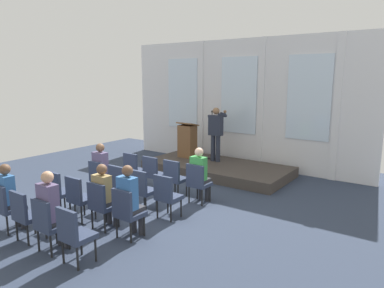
{
  "coord_description": "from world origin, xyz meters",
  "views": [
    {
      "loc": [
        5.46,
        -5.12,
        2.89
      ],
      "look_at": [
        -0.06,
        2.62,
        1.08
      ],
      "focal_mm": 33.15,
      "sensor_mm": 36.0,
      "label": 1
    }
  ],
  "objects_px": {
    "chair_r1_c3": "(167,194)",
    "chair_r3_c2": "(48,222)",
    "chair_r0_c2": "(174,176)",
    "chair_r3_c3": "(74,232)",
    "audience_r3_c0": "(9,194)",
    "chair_r2_c0": "(58,190)",
    "chair_r1_c0": "(100,178)",
    "chair_r1_c2": "(142,188)",
    "audience_r3_c2": "(51,207)",
    "chair_r2_c1": "(79,196)",
    "chair_r3_c1": "(26,213)",
    "mic_stand": "(212,148)",
    "chair_r2_c3": "(127,210)",
    "audience_r2_c3": "(130,198)",
    "chair_r0_c1": "(153,172)",
    "chair_r1_c1": "(120,183)",
    "speaker": "(216,130)",
    "chair_r0_c0": "(134,168)",
    "audience_r1_c0": "(102,168)",
    "lectern": "(187,140)",
    "chair_r0_c3": "(198,181)",
    "chair_r3_c0": "(6,205)",
    "chair_r2_c2": "(101,203)",
    "audience_r0_c3": "(200,172)",
    "audience_r2_c2": "(104,193)"
  },
  "relations": [
    {
      "from": "chair_r1_c3",
      "to": "chair_r3_c1",
      "type": "bearing_deg",
      "value": -121.41
    },
    {
      "from": "chair_r1_c2",
      "to": "audience_r2_c2",
      "type": "relative_size",
      "value": 0.73
    },
    {
      "from": "audience_r2_c2",
      "to": "chair_r3_c1",
      "type": "height_order",
      "value": "audience_r2_c2"
    },
    {
      "from": "chair_r1_c3",
      "to": "chair_r2_c2",
      "type": "height_order",
      "value": "same"
    },
    {
      "from": "chair_r2_c1",
      "to": "chair_r2_c3",
      "type": "height_order",
      "value": "same"
    },
    {
      "from": "chair_r0_c1",
      "to": "chair_r1_c0",
      "type": "relative_size",
      "value": 1.0
    },
    {
      "from": "chair_r0_c1",
      "to": "chair_r2_c3",
      "type": "relative_size",
      "value": 1.0
    },
    {
      "from": "chair_r1_c0",
      "to": "audience_r3_c2",
      "type": "xyz_separation_m",
      "value": [
        1.36,
        -2.16,
        0.23
      ]
    },
    {
      "from": "chair_r0_c0",
      "to": "audience_r0_c3",
      "type": "height_order",
      "value": "audience_r0_c3"
    },
    {
      "from": "chair_r0_c2",
      "to": "chair_r3_c3",
      "type": "xyz_separation_m",
      "value": [
        0.68,
        -3.35,
        0.0
      ]
    },
    {
      "from": "chair_r3_c0",
      "to": "chair_r3_c3",
      "type": "distance_m",
      "value": 2.05
    },
    {
      "from": "audience_r0_c3",
      "to": "chair_r0_c2",
      "type": "bearing_deg",
      "value": -173.15
    },
    {
      "from": "chair_r0_c3",
      "to": "chair_r2_c3",
      "type": "relative_size",
      "value": 1.0
    },
    {
      "from": "mic_stand",
      "to": "chair_r1_c1",
      "type": "relative_size",
      "value": 1.65
    },
    {
      "from": "chair_r0_c1",
      "to": "chair_r1_c1",
      "type": "height_order",
      "value": "same"
    },
    {
      "from": "audience_r3_c0",
      "to": "chair_r2_c0",
      "type": "bearing_deg",
      "value": 90.0
    },
    {
      "from": "chair_r0_c2",
      "to": "chair_r0_c3",
      "type": "xyz_separation_m",
      "value": [
        0.68,
        0.0,
        0.0
      ]
    },
    {
      "from": "mic_stand",
      "to": "chair_r1_c0",
      "type": "height_order",
      "value": "mic_stand"
    },
    {
      "from": "chair_r2_c0",
      "to": "mic_stand",
      "type": "bearing_deg",
      "value": 84.44
    },
    {
      "from": "audience_r0_c3",
      "to": "chair_r1_c1",
      "type": "height_order",
      "value": "audience_r0_c3"
    },
    {
      "from": "chair_r0_c1",
      "to": "audience_r1_c0",
      "type": "relative_size",
      "value": 0.69
    },
    {
      "from": "audience_r3_c0",
      "to": "chair_r3_c2",
      "type": "distance_m",
      "value": 1.38
    },
    {
      "from": "chair_r0_c2",
      "to": "chair_r3_c2",
      "type": "relative_size",
      "value": 1.0
    },
    {
      "from": "chair_r0_c0",
      "to": "chair_r2_c0",
      "type": "height_order",
      "value": "same"
    },
    {
      "from": "chair_r1_c2",
      "to": "audience_r2_c3",
      "type": "relative_size",
      "value": 0.69
    },
    {
      "from": "audience_r3_c2",
      "to": "lectern",
      "type": "bearing_deg",
      "value": 105.12
    },
    {
      "from": "chair_r0_c2",
      "to": "audience_r3_c2",
      "type": "distance_m",
      "value": 3.28
    },
    {
      "from": "chair_r2_c0",
      "to": "audience_r3_c2",
      "type": "bearing_deg",
      "value": -37.3
    },
    {
      "from": "chair_r2_c2",
      "to": "audience_r3_c2",
      "type": "xyz_separation_m",
      "value": [
        -0.0,
        -1.04,
        0.23
      ]
    },
    {
      "from": "chair_r0_c1",
      "to": "chair_r2_c3",
      "type": "bearing_deg",
      "value": -58.59
    },
    {
      "from": "lectern",
      "to": "chair_r0_c1",
      "type": "height_order",
      "value": "lectern"
    },
    {
      "from": "chair_r0_c0",
      "to": "chair_r3_c3",
      "type": "xyz_separation_m",
      "value": [
        2.05,
        -3.35,
        0.0
      ]
    },
    {
      "from": "chair_r2_c1",
      "to": "chair_r3_c1",
      "type": "height_order",
      "value": "same"
    },
    {
      "from": "speaker",
      "to": "audience_r0_c3",
      "type": "height_order",
      "value": "speaker"
    },
    {
      "from": "audience_r2_c2",
      "to": "audience_r3_c2",
      "type": "relative_size",
      "value": 0.92
    },
    {
      "from": "chair_r3_c1",
      "to": "chair_r0_c3",
      "type": "bearing_deg",
      "value": 67.85
    },
    {
      "from": "chair_r1_c3",
      "to": "chair_r2_c1",
      "type": "height_order",
      "value": "same"
    },
    {
      "from": "mic_stand",
      "to": "chair_r0_c2",
      "type": "height_order",
      "value": "mic_stand"
    },
    {
      "from": "chair_r2_c3",
      "to": "audience_r2_c3",
      "type": "relative_size",
      "value": 0.69
    },
    {
      "from": "chair_r2_c2",
      "to": "mic_stand",
      "type": "bearing_deg",
      "value": 99.23
    },
    {
      "from": "audience_r2_c3",
      "to": "chair_r3_c3",
      "type": "bearing_deg",
      "value": -90.0
    },
    {
      "from": "chair_r0_c0",
      "to": "chair_r1_c3",
      "type": "relative_size",
      "value": 1.0
    },
    {
      "from": "chair_r1_c0",
      "to": "chair_r1_c2",
      "type": "height_order",
      "value": "same"
    },
    {
      "from": "speaker",
      "to": "chair_r0_c0",
      "type": "height_order",
      "value": "speaker"
    },
    {
      "from": "chair_r1_c3",
      "to": "chair_r3_c2",
      "type": "bearing_deg",
      "value": -106.98
    },
    {
      "from": "audience_r2_c3",
      "to": "chair_r3_c3",
      "type": "height_order",
      "value": "audience_r2_c3"
    },
    {
      "from": "speaker",
      "to": "chair_r1_c3",
      "type": "height_order",
      "value": "speaker"
    },
    {
      "from": "chair_r1_c1",
      "to": "chair_r2_c0",
      "type": "relative_size",
      "value": 1.0
    },
    {
      "from": "chair_r2_c2",
      "to": "audience_r2_c3",
      "type": "distance_m",
      "value": 0.72
    },
    {
      "from": "chair_r2_c1",
      "to": "chair_r0_c2",
      "type": "bearing_deg",
      "value": 73.02
    }
  ]
}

